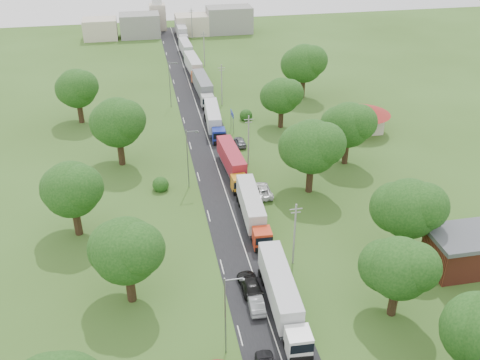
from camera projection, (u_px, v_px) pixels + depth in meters
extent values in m
plane|color=#304D19|center=(241.00, 237.00, 74.08)|extent=(260.00, 260.00, 0.00)
cube|color=black|center=(218.00, 169.00, 91.13)|extent=(8.00, 200.00, 0.04)
cylinder|color=slate|center=(233.00, 124.00, 102.77)|extent=(0.12, 0.12, 4.00)
cylinder|color=slate|center=(231.00, 119.00, 104.82)|extent=(0.12, 0.12, 4.00)
cube|color=navy|center=(232.00, 114.00, 103.00)|extent=(0.06, 3.00, 1.00)
cube|color=silver|center=(232.00, 114.00, 103.00)|extent=(0.07, 3.10, 0.06)
cylinder|color=gray|center=(294.00, 235.00, 66.80)|extent=(0.24, 0.24, 9.00)
cube|color=gray|center=(296.00, 209.00, 64.92)|extent=(1.60, 0.10, 0.10)
cube|color=gray|center=(296.00, 212.00, 65.16)|extent=(1.20, 0.10, 0.10)
cylinder|color=gray|center=(248.00, 140.00, 90.67)|extent=(0.24, 0.24, 9.00)
cube|color=gray|center=(249.00, 119.00, 88.79)|extent=(1.60, 0.10, 0.10)
cube|color=gray|center=(249.00, 122.00, 89.04)|extent=(1.20, 0.10, 0.10)
cylinder|color=gray|center=(222.00, 85.00, 114.54)|extent=(0.24, 0.24, 9.00)
cube|color=gray|center=(221.00, 68.00, 112.66)|extent=(1.60, 0.10, 0.10)
cube|color=gray|center=(221.00, 70.00, 112.91)|extent=(1.20, 0.10, 0.10)
cylinder|color=gray|center=(204.00, 49.00, 138.41)|extent=(0.24, 0.24, 9.00)
cube|color=gray|center=(204.00, 34.00, 136.53)|extent=(1.60, 0.10, 0.10)
cube|color=gray|center=(204.00, 36.00, 136.78)|extent=(1.20, 0.10, 0.10)
cylinder|color=gray|center=(192.00, 24.00, 162.29)|extent=(0.24, 0.24, 9.00)
cube|color=gray|center=(191.00, 11.00, 160.40)|extent=(1.60, 0.10, 0.10)
cube|color=gray|center=(191.00, 12.00, 160.65)|extent=(1.20, 0.10, 0.10)
cylinder|color=slate|center=(225.00, 317.00, 53.63)|extent=(0.16, 0.16, 10.00)
cube|color=slate|center=(234.00, 279.00, 51.45)|extent=(1.80, 0.10, 0.10)
cube|color=slate|center=(242.00, 280.00, 51.66)|extent=(0.50, 0.22, 0.15)
cylinder|color=slate|center=(188.00, 159.00, 83.47)|extent=(0.16, 0.16, 10.00)
cube|color=slate|center=(192.00, 131.00, 81.29)|extent=(1.80, 0.10, 0.10)
cube|color=slate|center=(197.00, 132.00, 81.50)|extent=(0.50, 0.22, 0.15)
cylinder|color=slate|center=(170.00, 85.00, 113.31)|extent=(0.16, 0.16, 10.00)
cube|color=slate|center=(173.00, 63.00, 111.13)|extent=(1.80, 0.10, 0.10)
cube|color=slate|center=(177.00, 63.00, 111.34)|extent=(0.50, 0.22, 0.15)
sphere|color=#133A0F|center=(480.00, 331.00, 48.99)|extent=(7.20, 7.20, 7.20)
cylinder|color=#382616|center=(393.00, 301.00, 60.11)|extent=(1.04, 1.04, 3.85)
sphere|color=#133A0F|center=(399.00, 268.00, 57.80)|extent=(7.00, 7.00, 7.00)
sphere|color=#133A0F|center=(416.00, 267.00, 56.78)|extent=(5.50, 5.50, 5.50)
sphere|color=#133A0F|center=(385.00, 266.00, 58.94)|extent=(6.00, 6.00, 6.00)
cylinder|color=#382616|center=(403.00, 242.00, 69.55)|extent=(1.08, 1.08, 4.20)
sphere|color=#133A0F|center=(409.00, 208.00, 67.01)|extent=(7.70, 7.70, 7.70)
sphere|color=#133A0F|center=(425.00, 206.00, 65.90)|extent=(6.05, 6.05, 6.05)
sphere|color=#133A0F|center=(395.00, 207.00, 68.27)|extent=(6.60, 6.60, 6.60)
cylinder|color=#382616|center=(310.00, 179.00, 83.64)|extent=(1.12, 1.12, 4.55)
sphere|color=#133A0F|center=(312.00, 147.00, 80.88)|extent=(8.40, 8.40, 8.40)
sphere|color=#133A0F|center=(324.00, 144.00, 79.66)|extent=(6.60, 6.60, 6.60)
sphere|color=#133A0F|center=(301.00, 147.00, 82.26)|extent=(7.20, 7.20, 7.20)
cylinder|color=#382616|center=(346.00, 152.00, 92.05)|extent=(1.08, 1.08, 4.20)
sphere|color=#133A0F|center=(349.00, 125.00, 89.51)|extent=(7.70, 7.70, 7.70)
sphere|color=#133A0F|center=(359.00, 122.00, 88.40)|extent=(6.05, 6.05, 6.05)
sphere|color=#133A0F|center=(339.00, 125.00, 90.78)|extent=(6.60, 6.60, 6.60)
cylinder|color=#382616|center=(281.00, 118.00, 105.47)|extent=(1.04, 1.04, 3.85)
sphere|color=#133A0F|center=(282.00, 96.00, 103.15)|extent=(7.00, 7.00, 7.00)
sphere|color=#133A0F|center=(290.00, 93.00, 102.13)|extent=(5.50, 5.50, 5.50)
sphere|color=#133A0F|center=(275.00, 96.00, 104.30)|extent=(6.00, 6.00, 6.00)
cylinder|color=#382616|center=(303.00, 88.00, 119.58)|extent=(1.12, 1.12, 4.55)
sphere|color=#133A0F|center=(304.00, 63.00, 116.82)|extent=(8.40, 8.40, 8.40)
sphere|color=#133A0F|center=(313.00, 61.00, 115.60)|extent=(6.60, 6.60, 6.60)
sphere|color=#133A0F|center=(297.00, 64.00, 118.20)|extent=(7.20, 7.20, 7.20)
cylinder|color=#382616|center=(131.00, 286.00, 62.01)|extent=(1.08, 1.08, 4.20)
sphere|color=#133A0F|center=(126.00, 251.00, 59.47)|extent=(7.70, 7.70, 7.70)
sphere|color=#133A0F|center=(138.00, 249.00, 58.35)|extent=(6.05, 6.05, 6.05)
sphere|color=#133A0F|center=(116.00, 248.00, 60.73)|extent=(6.60, 6.60, 6.60)
cylinder|color=#382616|center=(77.00, 221.00, 73.63)|extent=(1.08, 1.08, 4.20)
sphere|color=#133A0F|center=(71.00, 189.00, 71.09)|extent=(7.70, 7.70, 7.70)
sphere|color=#133A0F|center=(81.00, 187.00, 69.98)|extent=(6.05, 6.05, 6.05)
sphere|color=#133A0F|center=(64.00, 189.00, 72.35)|extent=(6.60, 6.60, 6.60)
cylinder|color=#382616|center=(121.00, 152.00, 91.60)|extent=(1.12, 1.12, 4.55)
sphere|color=#133A0F|center=(117.00, 122.00, 88.84)|extent=(8.40, 8.40, 8.40)
sphere|color=#133A0F|center=(126.00, 120.00, 87.62)|extent=(6.60, 6.60, 6.60)
sphere|color=#133A0F|center=(111.00, 123.00, 90.21)|extent=(7.20, 7.20, 7.20)
cylinder|color=#382616|center=(81.00, 113.00, 107.40)|extent=(1.08, 1.08, 4.20)
sphere|color=#133A0F|center=(77.00, 88.00, 104.86)|extent=(7.70, 7.70, 7.70)
sphere|color=#133A0F|center=(83.00, 86.00, 103.75)|extent=(6.05, 6.05, 6.05)
sphere|color=#133A0F|center=(72.00, 89.00, 106.12)|extent=(6.60, 6.60, 6.60)
cube|color=maroon|center=(462.00, 253.00, 67.04)|extent=(8.00, 6.00, 4.60)
cube|color=#47494F|center=(466.00, 237.00, 65.76)|extent=(8.60, 6.60, 0.60)
cube|color=beige|center=(362.00, 122.00, 103.67)|extent=(7.00, 5.00, 4.00)
cone|color=maroon|center=(364.00, 108.00, 102.23)|extent=(10.08, 10.08, 1.80)
cube|color=gray|center=(140.00, 25.00, 164.46)|extent=(12.00, 8.00, 7.00)
cube|color=beige|center=(192.00, 25.00, 167.37)|extent=(10.00, 8.00, 6.00)
cube|color=gray|center=(229.00, 20.00, 168.88)|extent=(14.00, 8.00, 8.00)
cube|color=beige|center=(100.00, 29.00, 162.71)|extent=(10.00, 8.00, 6.00)
cube|color=beige|center=(158.00, 17.00, 172.03)|extent=(5.00, 5.00, 8.00)
cylinder|color=silver|center=(157.00, 1.00, 169.56)|extent=(3.20, 3.20, 2.00)
cube|color=white|center=(298.00, 342.00, 55.13)|extent=(2.67, 2.67, 2.67)
cube|color=black|center=(302.00, 349.00, 53.84)|extent=(2.46, 0.13, 1.18)
cube|color=slate|center=(301.00, 359.00, 54.61)|extent=(2.36, 0.35, 0.37)
cube|color=slate|center=(280.00, 299.00, 61.93)|extent=(2.98, 12.39, 0.32)
cube|color=silver|center=(279.00, 285.00, 61.26)|extent=(3.21, 12.72, 3.21)
cylinder|color=black|center=(300.00, 357.00, 54.87)|extent=(2.51, 1.07, 1.07)
cylinder|color=black|center=(295.00, 343.00, 56.51)|extent=(2.51, 1.07, 1.07)
cylinder|color=black|center=(272.00, 280.00, 65.26)|extent=(2.51, 1.07, 1.07)
cylinder|color=black|center=(269.00, 272.00, 66.62)|extent=(2.51, 1.07, 1.07)
cube|color=red|center=(262.00, 238.00, 71.16)|extent=(2.52, 2.52, 2.51)
cube|color=black|center=(264.00, 241.00, 69.95)|extent=(2.31, 0.13, 1.10)
cube|color=slate|center=(264.00, 249.00, 70.67)|extent=(2.22, 0.35, 0.35)
cube|color=slate|center=(251.00, 215.00, 77.54)|extent=(2.84, 11.63, 0.30)
cube|color=beige|center=(251.00, 203.00, 76.90)|extent=(3.05, 11.94, 3.01)
cylinder|color=black|center=(263.00, 248.00, 70.91)|extent=(2.36, 1.00, 1.00)
cylinder|color=black|center=(260.00, 240.00, 72.45)|extent=(2.36, 1.00, 1.00)
cylinder|color=black|center=(246.00, 203.00, 80.66)|extent=(2.36, 1.00, 1.00)
cylinder|color=black|center=(244.00, 198.00, 81.94)|extent=(2.36, 1.00, 1.00)
cube|color=orange|center=(239.00, 183.00, 83.86)|extent=(2.50, 2.50, 2.46)
cube|color=black|center=(241.00, 185.00, 82.67)|extent=(2.26, 0.15, 1.08)
cube|color=slate|center=(241.00, 192.00, 83.38)|extent=(2.18, 0.38, 0.35)
cube|color=slate|center=(232.00, 167.00, 90.13)|extent=(2.93, 11.45, 0.30)
cube|color=maroon|center=(231.00, 157.00, 89.50)|extent=(3.15, 11.76, 2.96)
cylinder|color=black|center=(241.00, 192.00, 83.61)|extent=(2.32, 0.99, 0.99)
cylinder|color=black|center=(238.00, 186.00, 85.13)|extent=(2.32, 0.99, 0.99)
cylinder|color=black|center=(228.00, 159.00, 93.19)|extent=(2.32, 0.99, 0.99)
cylinder|color=black|center=(227.00, 156.00, 94.45)|extent=(2.32, 0.99, 0.99)
cube|color=navy|center=(219.00, 135.00, 99.35)|extent=(2.55, 2.55, 2.50)
cube|color=black|center=(220.00, 136.00, 98.15)|extent=(2.29, 0.17, 1.10)
cube|color=slate|center=(220.00, 143.00, 98.87)|extent=(2.21, 0.40, 0.35)
cube|color=slate|center=(213.00, 124.00, 105.71)|extent=(3.07, 11.61, 0.30)
cube|color=silver|center=(213.00, 115.00, 105.07)|extent=(3.28, 11.92, 3.00)
cylinder|color=black|center=(220.00, 142.00, 99.10)|extent=(2.35, 1.00, 1.00)
cylinder|color=black|center=(218.00, 138.00, 100.64)|extent=(2.35, 1.00, 1.00)
cylinder|color=black|center=(211.00, 119.00, 108.81)|extent=(2.35, 1.00, 1.00)
cylinder|color=black|center=(210.00, 116.00, 110.09)|extent=(2.35, 1.00, 1.00)
cube|color=#B5B5B5|center=(208.00, 101.00, 114.25)|extent=(2.66, 2.66, 2.67)
cube|color=black|center=(208.00, 101.00, 112.96)|extent=(2.46, 0.12, 1.18)
cube|color=slate|center=(208.00, 108.00, 113.73)|extent=(2.36, 0.34, 0.37)
cube|color=slate|center=(203.00, 93.00, 121.05)|extent=(2.94, 12.38, 0.32)
cube|color=slate|center=(203.00, 84.00, 120.37)|extent=(3.16, 12.71, 3.21)
cylinder|color=black|center=(208.00, 107.00, 113.98)|extent=(2.51, 1.07, 1.07)
cylinder|color=black|center=(207.00, 104.00, 115.62)|extent=(2.51, 1.07, 1.07)
cylinder|color=black|center=(201.00, 88.00, 124.37)|extent=(2.51, 1.07, 1.07)
cylinder|color=black|center=(200.00, 86.00, 125.74)|extent=(2.51, 1.07, 1.07)
cube|color=#A43F19|center=(197.00, 77.00, 127.71)|extent=(2.66, 2.66, 2.63)
cube|color=black|center=(198.00, 78.00, 126.44)|extent=(2.41, 0.16, 1.16)
cube|color=slate|center=(198.00, 83.00, 127.20)|extent=(2.32, 0.38, 0.37)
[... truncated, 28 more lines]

